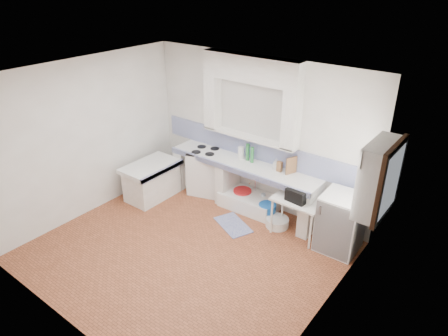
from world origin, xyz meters
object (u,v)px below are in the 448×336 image
Objects in this scene: stove at (206,172)px; sink at (249,202)px; side_table at (296,218)px; fridge at (341,223)px.

stove is 0.81× the size of sink.
stove is 1.05× the size of side_table.
side_table is (1.11, -0.25, 0.21)m from sink.
stove is at bearing 173.64° from side_table.
sink is at bearing 167.78° from side_table.
side_table is 0.74m from fridge.
side_table is at bearing -171.85° from fridge.
fridge is at bearing -6.22° from sink.
sink is at bearing 174.61° from fridge.
fridge is at bearing 9.92° from side_table.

